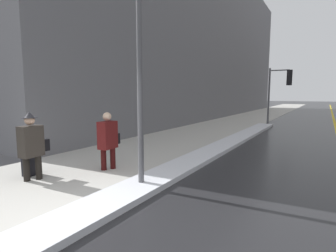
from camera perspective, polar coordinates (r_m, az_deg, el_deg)
The scene contains 10 objects.
ground_plane at distance 4.59m, azimuth -23.40°, elevation -18.79°, with size 160.00×160.00×0.00m, color #232326.
sidewalk_slab at distance 18.28m, azimuth 13.68°, elevation 0.62°, with size 4.00×80.00×0.01m.
road_centre_stripe at distance 17.46m, azimuth 32.79°, elevation -0.59°, with size 0.16×80.00×0.00m.
snow_bank_curb at distance 9.76m, azimuth 11.58°, elevation -4.38°, with size 0.86×16.24×0.12m.
building_facade_left at distance 25.11m, azimuth 6.32°, elevation 17.76°, with size 6.00×36.00×13.38m.
lamp_post at distance 5.46m, azimuth -6.25°, elevation 18.83°, with size 0.28×0.28×5.18m.
traffic_light_near at distance 17.28m, azimuth 23.51°, elevation 8.33°, with size 1.31×0.35×3.53m.
pedestrian_in_fedora at distance 6.63m, azimuth -27.56°, elevation -3.40°, with size 0.33×0.70×1.57m.
pedestrian_with_shoulder_bag at distance 6.91m, azimuth -12.92°, elevation -2.60°, with size 0.32×0.70×1.50m.
rolling_suitcase at distance 7.15m, azimuth -27.67°, elevation -7.22°, with size 0.24×0.37×0.95m.
Camera 1 is at (3.44, -2.34, 1.95)m, focal length 28.00 mm.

